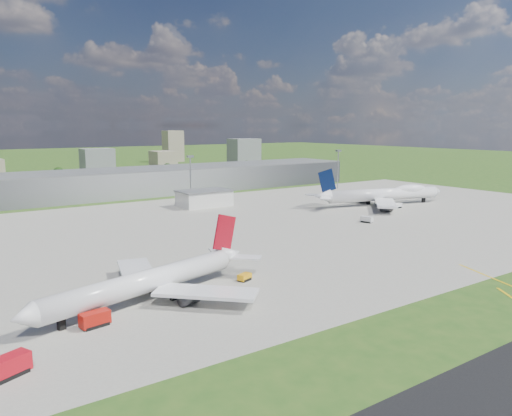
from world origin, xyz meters
TOP-DOWN VIEW (x-y plane):
  - ground at (0.00, 150.00)m, footprint 1400.00×1400.00m
  - apron at (10.00, 40.00)m, footprint 360.00×190.00m
  - terminal at (0.00, 165.00)m, footprint 300.00×42.00m
  - ops_building at (10.00, 100.00)m, footprint 26.00×16.00m
  - mast_center at (10.00, 115.00)m, footprint 3.50×2.00m
  - mast_east at (120.00, 115.00)m, footprint 3.50×2.00m
  - airliner_red_twin at (-69.27, -17.60)m, footprint 64.33×49.17m
  - airliner_blue_quad at (90.31, 49.60)m, footprint 76.76×59.10m
  - fire_truck at (-104.75, -39.34)m, footprint 8.63×6.02m
  - crash_tender at (-85.84, -26.24)m, footprint 6.55×3.69m
  - tug_yellow at (-42.72, -17.89)m, footprint 4.40×3.40m
  - van_white_near at (46.34, 20.45)m, footprint 3.61×5.74m
  - van_white_far at (88.50, 38.69)m, footprint 5.03×2.86m
  - bldg_c at (20.00, 310.00)m, footprint 26.00×20.00m
  - bldg_ce at (100.00, 350.00)m, footprint 22.00×24.00m
  - bldg_e at (180.00, 320.00)m, footprint 30.00×22.00m
  - bldg_tall_e at (140.00, 410.00)m, footprint 20.00×18.00m
  - tree_c at (-20.00, 280.00)m, footprint 8.10×8.10m
  - tree_e at (70.00, 275.00)m, footprint 7.65×7.65m
  - tree_far_e at (160.00, 285.00)m, footprint 6.30×6.30m

SIDE VIEW (x-z plane):
  - ground at x=0.00m, z-range 0.00..0.00m
  - apron at x=10.00m, z-range 0.00..0.08m
  - tug_yellow at x=-42.72m, z-range 0.03..1.93m
  - van_white_far at x=88.50m, z-range 0.01..2.49m
  - van_white_near at x=46.34m, z-range 0.01..2.70m
  - crash_tender at x=-85.84m, z-range 0.00..3.23m
  - fire_truck at x=-104.75m, z-range -0.01..3.58m
  - ops_building at x=10.00m, z-range 0.00..8.00m
  - tree_far_e at x=160.00m, z-range 0.68..8.38m
  - airliner_red_twin at x=-69.27m, z-range -4.19..13.75m
  - tree_e at x=70.00m, z-range 0.84..10.19m
  - airliner_blue_quad at x=90.31m, z-range -4.52..15.84m
  - tree_c at x=-20.00m, z-range 0.89..10.79m
  - terminal at x=0.00m, z-range 0.00..15.00m
  - bldg_ce at x=100.00m, z-range 0.00..16.00m
  - bldg_c at x=20.00m, z-range 0.00..22.00m
  - bldg_e at x=180.00m, z-range 0.00..28.00m
  - mast_center at x=10.00m, z-range 4.76..30.66m
  - mast_east at x=120.00m, z-range 4.76..30.66m
  - bldg_tall_e at x=140.00m, z-range 0.00..36.00m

